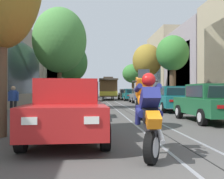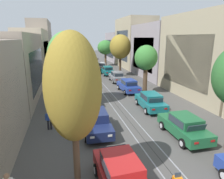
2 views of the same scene
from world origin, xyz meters
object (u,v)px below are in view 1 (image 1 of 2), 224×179
object	(u,v)px
motorcycle_with_rider	(147,110)
street_tree_kerb_right_fourth	(133,74)
cable_car_trolley	(108,89)
parked_car_navy_second_left	(76,101)
parked_car_teal_mid_right	(172,99)
parked_car_black_mid_left	(83,98)
parked_car_green_second_right	(210,103)
parked_car_red_near_left	(68,110)
parked_car_grey_fifth_right	(139,95)
parked_car_red_fourth_left	(85,96)
street_tree_kerb_left_fourth	(79,65)
street_tree_kerb_left_second	(60,40)
street_tree_kerb_right_mid	(147,61)
street_tree_kerb_left_mid	(72,63)
parked_car_silver_far_right	(125,94)
parked_car_blue_fourth_right	(150,97)
parked_car_teal_sixth_right	(130,95)
parked_car_brown_fifth_left	(87,95)
street_tree_kerb_right_second	(173,54)
pedestrian_on_left_pavement	(13,99)

from	to	relation	value
motorcycle_with_rider	street_tree_kerb_right_fourth	bearing A→B (deg)	81.96
cable_car_trolley	motorcycle_with_rider	bearing A→B (deg)	-91.75
parked_car_navy_second_left	parked_car_teal_mid_right	world-z (taller)	same
parked_car_black_mid_left	parked_car_green_second_right	bearing A→B (deg)	-58.36
parked_car_red_near_left	parked_car_teal_mid_right	xyz separation A→B (m)	(5.66, 9.55, 0.00)
parked_car_grey_fifth_right	parked_car_red_near_left	bearing A→B (deg)	-104.47
parked_car_red_fourth_left	cable_car_trolley	size ratio (longest dim) A/B	0.48
street_tree_kerb_left_fourth	street_tree_kerb_right_fourth	bearing A→B (deg)	5.46
street_tree_kerb_left_second	street_tree_kerb_left_fourth	bearing A→B (deg)	90.16
parked_car_red_near_left	cable_car_trolley	size ratio (longest dim) A/B	0.48
parked_car_green_second_right	street_tree_kerb_right_mid	xyz separation A→B (m)	(1.87, 22.66, 4.31)
street_tree_kerb_left_mid	cable_car_trolley	world-z (taller)	street_tree_kerb_left_mid
parked_car_silver_far_right	parked_car_blue_fourth_right	bearing A→B (deg)	-89.76
parked_car_green_second_right	motorcycle_with_rider	bearing A→B (deg)	-123.34
street_tree_kerb_left_mid	parked_car_teal_sixth_right	bearing A→B (deg)	10.20
parked_car_brown_fifth_left	motorcycle_with_rider	size ratio (longest dim) A/B	2.36
parked_car_red_fourth_left	street_tree_kerb_right_mid	bearing A→B (deg)	44.57
parked_car_navy_second_left	parked_car_green_second_right	world-z (taller)	same
parked_car_red_fourth_left	parked_car_navy_second_left	bearing A→B (deg)	-90.05
parked_car_teal_sixth_right	street_tree_kerb_right_fourth	distance (m)	12.61
motorcycle_with_rider	street_tree_kerb_right_second	bearing A→B (deg)	71.82
parked_car_red_fourth_left	street_tree_kerb_left_fourth	bearing A→B (deg)	94.81
parked_car_navy_second_left	parked_car_grey_fifth_right	world-z (taller)	same
street_tree_kerb_left_second	parked_car_red_near_left	bearing A→B (deg)	-81.98
parked_car_navy_second_left	street_tree_kerb_right_second	size ratio (longest dim) A/B	0.75
parked_car_navy_second_left	parked_car_teal_sixth_right	xyz separation A→B (m)	(5.67, 22.30, 0.00)
street_tree_kerb_left_second	street_tree_kerb_left_fourth	size ratio (longest dim) A/B	0.98
parked_car_silver_far_right	motorcycle_with_rider	distance (m)	36.53
parked_car_red_near_left	parked_car_brown_fifth_left	bearing A→B (deg)	90.20
street_tree_kerb_left_second	parked_car_teal_sixth_right	bearing A→B (deg)	65.24
parked_car_black_mid_left	street_tree_kerb_left_mid	distance (m)	14.68
street_tree_kerb_left_fourth	street_tree_kerb_right_mid	xyz separation A→B (m)	(9.27, -12.80, -0.70)
parked_car_black_mid_left	street_tree_kerb_right_mid	bearing A→B (deg)	60.96
parked_car_silver_far_right	parked_car_green_second_right	bearing A→B (deg)	-89.89
parked_car_red_near_left	street_tree_kerb_left_fourth	distance (m)	39.66
parked_car_red_near_left	parked_car_black_mid_left	bearing A→B (deg)	90.32
cable_car_trolley	motorcycle_with_rider	distance (m)	34.99
parked_car_black_mid_left	street_tree_kerb_right_second	xyz separation A→B (m)	(7.24, 1.59, 3.50)
parked_car_green_second_right	street_tree_kerb_left_fourth	bearing A→B (deg)	101.78
street_tree_kerb_left_fourth	street_tree_kerb_right_fourth	xyz separation A→B (m)	(9.52, 0.91, -1.46)
parked_car_green_second_right	street_tree_kerb_right_mid	world-z (taller)	street_tree_kerb_right_mid
parked_car_red_near_left	parked_car_grey_fifth_right	world-z (taller)	same
parked_car_teal_sixth_right	street_tree_kerb_right_second	size ratio (longest dim) A/B	0.75
parked_car_red_near_left	street_tree_kerb_right_second	distance (m)	16.61
street_tree_kerb_left_second	motorcycle_with_rider	xyz separation A→B (m)	(3.49, -14.51, -4.03)
motorcycle_with_rider	parked_car_red_fourth_left	bearing A→B (deg)	95.05
street_tree_kerb_right_mid	pedestrian_on_left_pavement	xyz separation A→B (m)	(-10.92, -19.29, -4.24)
cable_car_trolley	parked_car_green_second_right	bearing A→B (deg)	-84.57
parked_car_brown_fifth_left	pedestrian_on_left_pavement	size ratio (longest dim) A/B	2.85
parked_car_red_near_left	parked_car_navy_second_left	size ratio (longest dim) A/B	1.00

